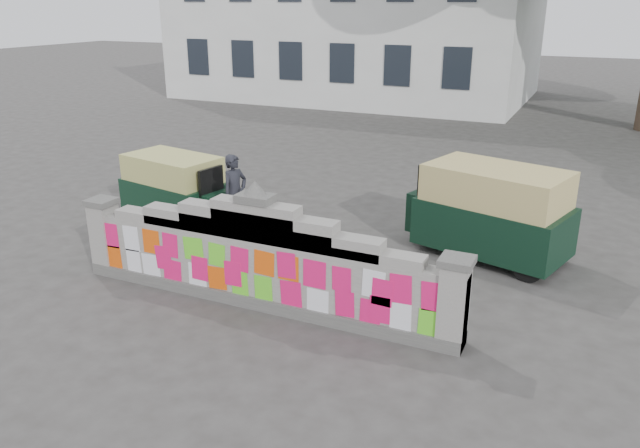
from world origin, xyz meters
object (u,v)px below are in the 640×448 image
(cyclist_bike, at_px, (236,221))
(rickshaw_right, at_px, (490,211))
(cyclist_rider, at_px, (236,206))
(rickshaw_left, at_px, (176,187))
(pedestrian, at_px, (467,215))

(cyclist_bike, relative_size, rickshaw_right, 0.54)
(cyclist_rider, distance_m, rickshaw_left, 1.98)
(pedestrian, xyz_separation_m, rickshaw_left, (-6.03, -0.79, -0.01))
(cyclist_rider, relative_size, rickshaw_right, 0.48)
(cyclist_bike, height_order, rickshaw_right, rickshaw_right)
(cyclist_bike, distance_m, pedestrian, 4.39)
(rickshaw_right, bearing_deg, cyclist_bike, 32.90)
(cyclist_rider, distance_m, pedestrian, 4.38)
(cyclist_bike, height_order, cyclist_rider, cyclist_rider)
(cyclist_rider, height_order, rickshaw_right, rickshaw_right)
(cyclist_rider, relative_size, rickshaw_left, 0.58)
(cyclist_rider, bearing_deg, pedestrian, -54.33)
(pedestrian, bearing_deg, rickshaw_left, -88.64)
(cyclist_bike, xyz_separation_m, rickshaw_right, (4.55, 1.40, 0.43))
(cyclist_bike, relative_size, cyclist_rider, 1.12)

